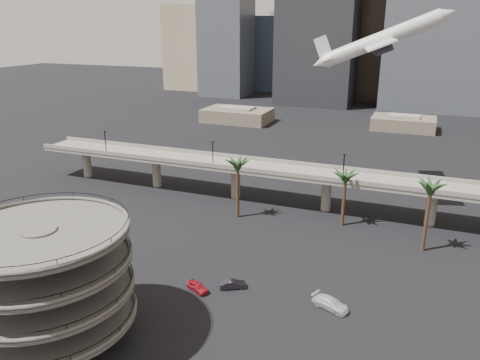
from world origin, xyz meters
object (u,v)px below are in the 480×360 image
at_px(overpass, 280,174).
at_px(airborne_jet, 381,40).
at_px(car_b, 233,284).
at_px(car_c, 330,303).
at_px(car_a, 198,287).
at_px(parking_ramp, 45,275).

height_order(overpass, airborne_jet, airborne_jet).
bearing_deg(car_b, car_c, -118.13).
bearing_deg(car_c, car_a, 119.38).
bearing_deg(car_c, parking_ramp, 143.81).
distance_m(airborne_jet, car_c, 62.05).
distance_m(parking_ramp, overpass, 60.46).
bearing_deg(car_a, car_b, -34.82).
relative_size(overpass, car_a, 30.68).
bearing_deg(airborne_jet, car_b, -115.75).
xyz_separation_m(parking_ramp, car_c, (32.75, 21.03, -9.01)).
height_order(parking_ramp, car_b, parking_ramp).
xyz_separation_m(car_b, car_c, (15.59, 0.25, 0.12)).
distance_m(overpass, car_c, 43.29).
relative_size(car_b, car_c, 0.75).
relative_size(parking_ramp, airborne_jet, 0.73).
xyz_separation_m(parking_ramp, airborne_jet, (31.45, 71.68, 26.80)).
bearing_deg(car_c, airborne_jet, 22.56).
height_order(airborne_jet, car_c, airborne_jet).
distance_m(overpass, car_a, 41.49).
relative_size(parking_ramp, car_b, 5.20).
bearing_deg(car_a, airborne_jet, 6.31).
bearing_deg(overpass, parking_ramp, -102.43).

